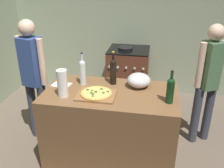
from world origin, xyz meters
The scene contains 14 objects.
ground_plane centered at (0.00, 1.28, -0.01)m, with size 4.69×3.15×0.02m, color #6B5B4C.
kitchen_wall_rear centered at (0.00, 2.60, 1.30)m, with size 4.69×0.10×2.60m, color #99A889.
counter centered at (0.09, 0.56, 0.46)m, with size 1.45×0.78×0.91m, color brown.
cutting_board centered at (-0.04, 0.45, 0.92)m, with size 0.40×0.32×0.02m, color olive.
pizza centered at (-0.04, 0.45, 0.94)m, with size 0.33×0.33×0.03m.
mixing_bowl centered at (0.38, 0.75, 0.99)m, with size 0.26×0.26×0.16m.
paper_towel_roll centered at (-0.38, 0.38, 1.06)m, with size 0.11×0.11×0.30m.
wine_bottle_amber centered at (-0.26, 0.71, 1.07)m, with size 0.07×0.07×0.38m.
wine_bottle_green centered at (0.71, 0.44, 1.06)m, with size 0.08×0.08×0.34m.
wine_bottle_clear centered at (0.08, 0.78, 1.08)m, with size 0.08×0.08×0.39m.
recipe_sheet centered at (-0.50, 0.65, 0.91)m, with size 0.21×0.15×0.00m, color white.
stove centered at (0.10, 2.20, 0.46)m, with size 0.68×0.64×0.95m.
person_in_stripes centered at (-0.94, 0.83, 0.93)m, with size 0.39×0.25×1.61m.
person_in_red centered at (1.20, 1.15, 0.89)m, with size 0.33×0.27×1.57m.
Camera 1 is at (0.54, -1.80, 2.12)m, focal length 39.77 mm.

